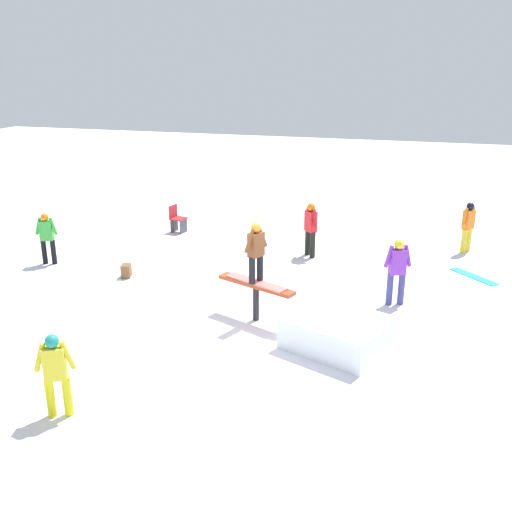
# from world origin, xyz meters

# --- Properties ---
(ground_plane) EXTENTS (60.00, 60.00, 0.00)m
(ground_plane) POSITION_xyz_m (0.00, 0.00, 0.00)
(ground_plane) COLOR white
(rail_feature) EXTENTS (1.83, 0.93, 0.85)m
(rail_feature) POSITION_xyz_m (0.00, 0.00, 0.70)
(rail_feature) COLOR black
(rail_feature) RESTS_ON ground
(snow_kicker_ramp) EXTENTS (2.22, 2.05, 0.62)m
(snow_kicker_ramp) POSITION_xyz_m (-1.86, 0.72, 0.31)
(snow_kicker_ramp) COLOR white
(snow_kicker_ramp) RESTS_ON ground
(main_rider_on_rail) EXTENTS (1.48, 0.85, 1.32)m
(main_rider_on_rail) POSITION_xyz_m (0.00, 0.00, 1.49)
(main_rider_on_rail) COLOR #F56B60
(main_rider_on_rail) RESTS_ON rail_feature
(bystander_purple) EXTENTS (0.63, 0.34, 1.55)m
(bystander_purple) POSITION_xyz_m (-2.80, -1.70, 0.87)
(bystander_purple) COLOR #3F3F7C
(bystander_purple) RESTS_ON ground
(bystander_orange) EXTENTS (0.43, 0.55, 1.48)m
(bystander_orange) POSITION_xyz_m (-4.51, -6.11, 0.83)
(bystander_orange) COLOR gold
(bystander_orange) RESTS_ON ground
(bystander_red) EXTENTS (0.51, 0.55, 1.55)m
(bystander_red) POSITION_xyz_m (-0.26, -4.46, 0.87)
(bystander_red) COLOR black
(bystander_red) RESTS_ON ground
(bystander_green) EXTENTS (0.62, 0.28, 1.43)m
(bystander_green) POSITION_xyz_m (6.44, -1.79, 0.80)
(bystander_green) COLOR black
(bystander_green) RESTS_ON ground
(bystander_yellow) EXTENTS (0.61, 0.34, 1.41)m
(bystander_yellow) POSITION_xyz_m (1.94, 4.22, 0.79)
(bystander_yellow) COLOR yellow
(bystander_yellow) RESTS_ON ground
(loose_snowboard_cyan) EXTENTS (1.17, 1.18, 0.02)m
(loose_snowboard_cyan) POSITION_xyz_m (-4.65, -4.06, 0.01)
(loose_snowboard_cyan) COLOR #2BB1CD
(loose_snowboard_cyan) RESTS_ON ground
(folding_chair) EXTENTS (0.51, 0.51, 0.88)m
(folding_chair) POSITION_xyz_m (4.33, -5.58, 0.41)
(folding_chair) COLOR #3F3F44
(folding_chair) RESTS_ON ground
(backpack_on_snow) EXTENTS (0.30, 0.35, 0.34)m
(backpack_on_snow) POSITION_xyz_m (3.93, -1.48, 0.17)
(backpack_on_snow) COLOR brown
(backpack_on_snow) RESTS_ON ground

